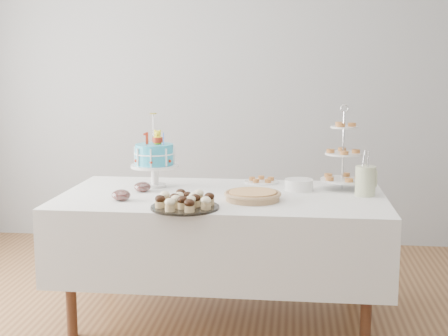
# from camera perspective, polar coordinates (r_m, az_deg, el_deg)

# --- Properties ---
(walls) EXTENTS (5.04, 4.04, 2.70)m
(walls) POSITION_cam_1_polar(r_m,az_deg,el_deg) (3.34, -0.76, 6.29)
(walls) COLOR #9A9C9F
(walls) RESTS_ON floor
(table) EXTENTS (1.92, 1.02, 0.77)m
(table) POSITION_cam_1_polar(r_m,az_deg,el_deg) (3.76, -0.15, -5.81)
(table) COLOR silver
(table) RESTS_ON floor
(birthday_cake) EXTENTS (0.30, 0.30, 0.46)m
(birthday_cake) POSITION_cam_1_polar(r_m,az_deg,el_deg) (3.94, -6.35, 0.09)
(birthday_cake) COLOR white
(birthday_cake) RESTS_ON table
(cupcake_tray) EXTENTS (0.37, 0.37, 0.08)m
(cupcake_tray) POSITION_cam_1_polar(r_m,az_deg,el_deg) (3.35, -3.59, -3.02)
(cupcake_tray) COLOR black
(cupcake_tray) RESTS_ON table
(pie) EXTENTS (0.33, 0.33, 0.05)m
(pie) POSITION_cam_1_polar(r_m,az_deg,el_deg) (3.55, 2.63, -2.50)
(pie) COLOR tan
(pie) RESTS_ON table
(tiered_stand) EXTENTS (0.27, 0.27, 0.52)m
(tiered_stand) POSITION_cam_1_polar(r_m,az_deg,el_deg) (3.90, 10.83, 1.25)
(tiered_stand) COLOR silver
(tiered_stand) RESTS_ON table
(plate_stack) EXTENTS (0.18, 0.18, 0.07)m
(plate_stack) POSITION_cam_1_polar(r_m,az_deg,el_deg) (3.85, 6.86, -1.54)
(plate_stack) COLOR white
(plate_stack) RESTS_ON table
(pastry_plate) EXTENTS (0.22, 0.22, 0.03)m
(pastry_plate) POSITION_cam_1_polar(r_m,az_deg,el_deg) (4.08, 3.46, -1.14)
(pastry_plate) COLOR white
(pastry_plate) RESTS_ON table
(jam_bowl_a) EXTENTS (0.11, 0.11, 0.06)m
(jam_bowl_a) POSITION_cam_1_polar(r_m,az_deg,el_deg) (3.59, -9.38, -2.48)
(jam_bowl_a) COLOR silver
(jam_bowl_a) RESTS_ON table
(jam_bowl_b) EXTENTS (0.10, 0.10, 0.06)m
(jam_bowl_b) POSITION_cam_1_polar(r_m,az_deg,el_deg) (3.82, -7.46, -1.73)
(jam_bowl_b) COLOR silver
(jam_bowl_b) RESTS_ON table
(utensil_pitcher) EXTENTS (0.13, 0.12, 0.27)m
(utensil_pitcher) POSITION_cam_1_polar(r_m,az_deg,el_deg) (3.75, 12.81, -1.05)
(utensil_pitcher) COLOR white
(utensil_pitcher) RESTS_ON table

